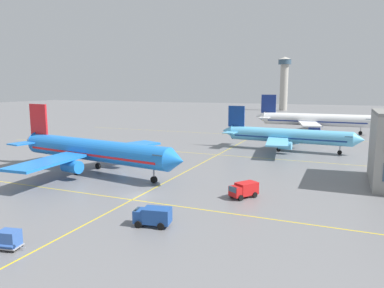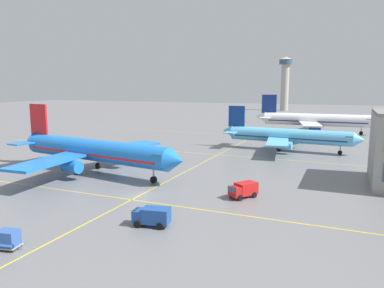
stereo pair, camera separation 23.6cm
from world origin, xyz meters
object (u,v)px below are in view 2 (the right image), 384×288
airliner_second_row (287,136)px  airliner_front_gate (92,150)px  service_truck_red_van (243,189)px  airliner_third_row (315,120)px  baggage_cart_row_middle (8,239)px  control_tower (285,79)px  service_truck_catering (151,216)px

airliner_second_row → airliner_front_gate: bearing=-127.6°
airliner_front_gate → service_truck_red_van: (29.12, -4.00, -2.95)m
airliner_front_gate → airliner_second_row: 47.35m
airliner_third_row → airliner_front_gate: bearing=-112.4°
airliner_second_row → baggage_cart_row_middle: (-16.17, -66.41, -2.63)m
control_tower → airliner_third_row: bearing=-76.3°
airliner_second_row → service_truck_catering: bearing=-96.5°
airliner_second_row → control_tower: size_ratio=0.97×
service_truck_catering → control_tower: bearing=95.1°
control_tower → airliner_second_row: bearing=-80.8°
baggage_cart_row_middle → control_tower: (-9.58, 225.67, 19.58)m
airliner_third_row → service_truck_red_van: airliner_third_row is taller
airliner_third_row → control_tower: bearing=103.7°
airliner_third_row → baggage_cart_row_middle: 108.34m
airliner_third_row → service_truck_red_van: bearing=-92.1°
service_truck_catering → baggage_cart_row_middle: size_ratio=1.53×
service_truck_catering → baggage_cart_row_middle: (-9.77, -10.58, -0.17)m
service_truck_red_van → service_truck_catering: (-6.66, -14.31, 0.00)m
service_truck_red_van → service_truck_catering: size_ratio=1.01×
airliner_second_row → control_tower: (-25.76, 159.26, 16.95)m
airliner_front_gate → service_truck_red_van: size_ratio=8.76×
airliner_second_row → airliner_third_row: size_ratio=0.84×
baggage_cart_row_middle → control_tower: bearing=92.4°
service_truck_catering → airliner_third_row: bearing=84.3°
service_truck_catering → control_tower: control_tower is taller
airliner_third_row → baggage_cart_row_middle: airliner_third_row is taller
airliner_third_row → service_truck_red_van: (-2.93, -81.66, -3.19)m
airliner_second_row → service_truck_red_van: (0.26, -41.53, -2.46)m
airliner_front_gate → baggage_cart_row_middle: (12.69, -28.88, -3.12)m
airliner_second_row → control_tower: 162.22m
service_truck_red_van → control_tower: bearing=97.4°
airliner_second_row → service_truck_red_van: size_ratio=7.72×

